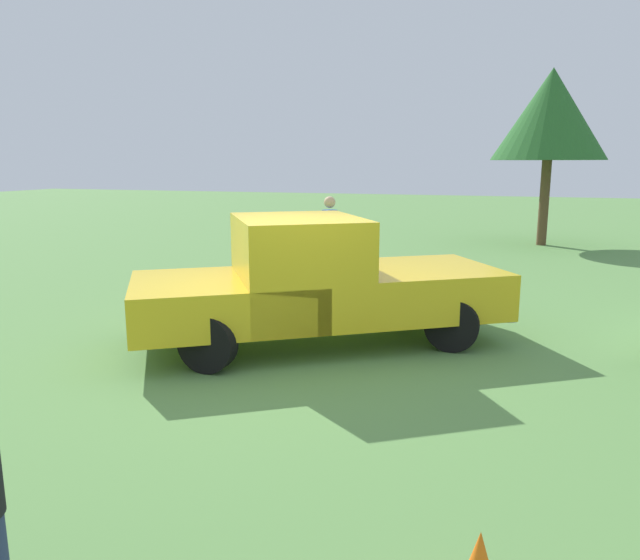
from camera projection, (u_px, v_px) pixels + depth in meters
The scene contains 4 objects.
ground_plane at pixel (294, 355), 7.81m from camera, with size 80.00×80.00×0.00m, color #5B8C47.
pickup_truck at pixel (311, 280), 8.17m from camera, with size 5.30×4.37×1.78m.
person_visitor at pixel (330, 234), 12.26m from camera, with size 0.45×0.45×1.82m.
tree_back_right at pixel (550, 115), 17.52m from camera, with size 3.34×3.34×5.23m.
Camera 1 is at (2.66, -6.98, 2.50)m, focal length 33.22 mm.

